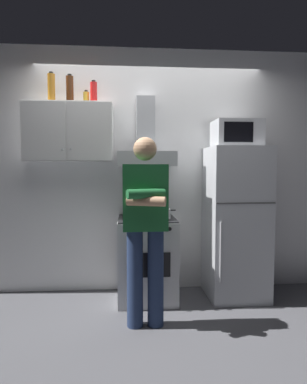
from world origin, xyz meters
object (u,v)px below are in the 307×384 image
at_px(microwave, 236,134).
at_px(person_standing, 145,224).
at_px(bottle_liquor_amber, 51,88).
at_px(bottle_spice_jar, 86,98).
at_px(refrigerator, 235,223).
at_px(cooking_pot, 160,214).
at_px(stove_oven, 147,258).
at_px(bottle_soda_red, 94,93).
at_px(upper_cabinet, 69,133).
at_px(range_hood, 146,148).
at_px(bottle_rum_dark, 70,90).

xyz_separation_m(microwave, person_standing, (-1.00, -0.62, -0.84)).
bearing_deg(bottle_liquor_amber, bottle_spice_jar, 9.52).
bearing_deg(refrigerator, cooking_pot, -171.68).
height_order(stove_oven, bottle_soda_red, bottle_soda_red).
bearing_deg(upper_cabinet, bottle_liquor_amber, -173.53).
xyz_separation_m(range_hood, bottle_spice_jar, (-0.63, 0.04, 0.52)).
bearing_deg(cooking_pot, upper_cabinet, 165.27).
distance_m(stove_oven, cooking_pot, 0.52).
height_order(upper_cabinet, bottle_soda_red, bottle_soda_red).
bearing_deg(microwave, upper_cabinet, 176.52).
height_order(bottle_rum_dark, bottle_soda_red, bottle_rum_dark).
bearing_deg(bottle_rum_dark, bottle_liquor_amber, -173.38).
distance_m(upper_cabinet, bottle_liquor_amber, 0.48).
bearing_deg(bottle_rum_dark, range_hood, -0.04).
bearing_deg(range_hood, refrigerator, -7.55).
relative_size(person_standing, bottle_soda_red, 6.74).
bearing_deg(upper_cabinet, stove_oven, -8.90).
xyz_separation_m(stove_oven, refrigerator, (0.95, 0.00, 0.37)).
relative_size(stove_oven, range_hood, 1.17).
relative_size(refrigerator, bottle_rum_dark, 5.39).
xyz_separation_m(refrigerator, bottle_soda_red, (-1.50, 0.14, 1.36)).
relative_size(upper_cabinet, bottle_spice_jar, 6.15).
xyz_separation_m(microwave, bottle_liquor_amber, (-1.92, 0.09, 0.46)).
distance_m(range_hood, cooking_pot, 0.73).
bearing_deg(refrigerator, bottle_spice_jar, 174.10).
xyz_separation_m(microwave, cooking_pot, (-0.82, -0.14, -0.82)).
bearing_deg(stove_oven, microwave, 1.15).
distance_m(range_hood, microwave, 0.97).
height_order(upper_cabinet, range_hood, range_hood).
xyz_separation_m(upper_cabinet, stove_oven, (0.80, -0.13, -1.32)).
bearing_deg(person_standing, bottle_liquor_amber, 142.29).
xyz_separation_m(bottle_rum_dark, bottle_soda_red, (0.24, 0.01, -0.03)).
distance_m(upper_cabinet, bottle_spice_jar, 0.41).
bearing_deg(person_standing, microwave, 32.00).
distance_m(upper_cabinet, range_hood, 0.81).
bearing_deg(bottle_soda_red, person_standing, -56.40).
xyz_separation_m(range_hood, bottle_soda_red, (-0.55, 0.01, 0.57)).
relative_size(bottle_rum_dark, bottle_soda_red, 1.22).
distance_m(microwave, cooking_pot, 1.17).
bearing_deg(stove_oven, bottle_spice_jar, 165.37).
height_order(cooking_pot, bottle_soda_red, bottle_soda_red).
bearing_deg(bottle_soda_red, bottle_rum_dark, -176.74).
relative_size(range_hood, person_standing, 0.46).
bearing_deg(range_hood, bottle_spice_jar, 176.62).
distance_m(stove_oven, range_hood, 1.17).
relative_size(upper_cabinet, bottle_liquor_amber, 2.91).
height_order(upper_cabinet, refrigerator, upper_cabinet).
bearing_deg(refrigerator, bottle_liquor_amber, 176.86).
bearing_deg(bottle_liquor_amber, cooking_pot, -11.56).
bearing_deg(upper_cabinet, range_hood, 0.09).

